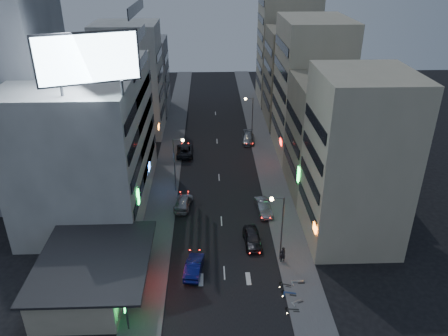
{
  "coord_description": "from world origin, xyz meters",
  "views": [
    {
      "loc": [
        -1.37,
        -32.8,
        31.12
      ],
      "look_at": [
        0.42,
        16.51,
        6.34
      ],
      "focal_mm": 35.0,
      "sensor_mm": 36.0,
      "label": 1
    }
  ],
  "objects_px": {
    "parked_car_right_mid": "(263,207)",
    "road_car_blue": "(194,266)",
    "scooter_blue": "(297,289)",
    "scooter_black_b": "(292,281)",
    "parked_car_left": "(185,150)",
    "scooter_silver_b": "(304,276)",
    "parked_car_right_near": "(252,238)",
    "scooter_silver_a": "(301,295)",
    "parked_car_right_far": "(248,138)",
    "scooter_black_a": "(300,305)",
    "road_car_silver": "(183,202)",
    "person": "(283,254)"
  },
  "relations": [
    {
      "from": "road_car_blue",
      "to": "scooter_black_b",
      "type": "distance_m",
      "value": 10.41
    },
    {
      "from": "scooter_black_a",
      "to": "scooter_silver_a",
      "type": "distance_m",
      "value": 1.4
    },
    {
      "from": "scooter_silver_a",
      "to": "scooter_silver_b",
      "type": "bearing_deg",
      "value": -38.7
    },
    {
      "from": "parked_car_left",
      "to": "parked_car_right_far",
      "type": "height_order",
      "value": "parked_car_left"
    },
    {
      "from": "scooter_silver_b",
      "to": "scooter_blue",
      "type": "bearing_deg",
      "value": 146.84
    },
    {
      "from": "person",
      "to": "parked_car_left",
      "type": "bearing_deg",
      "value": -83.77
    },
    {
      "from": "parked_car_left",
      "to": "scooter_blue",
      "type": "relative_size",
      "value": 3.06
    },
    {
      "from": "parked_car_right_far",
      "to": "scooter_black_b",
      "type": "distance_m",
      "value": 37.74
    },
    {
      "from": "parked_car_left",
      "to": "parked_car_right_far",
      "type": "relative_size",
      "value": 1.1
    },
    {
      "from": "scooter_black_b",
      "to": "parked_car_right_far",
      "type": "bearing_deg",
      "value": 20.82
    },
    {
      "from": "scooter_black_b",
      "to": "scooter_silver_b",
      "type": "bearing_deg",
      "value": -44.34
    },
    {
      "from": "parked_car_left",
      "to": "person",
      "type": "distance_m",
      "value": 31.33
    },
    {
      "from": "parked_car_right_near",
      "to": "scooter_blue",
      "type": "bearing_deg",
      "value": -69.89
    },
    {
      "from": "scooter_black_a",
      "to": "scooter_black_b",
      "type": "xyz_separation_m",
      "value": [
        -0.14,
        3.36,
        -0.01
      ]
    },
    {
      "from": "road_car_blue",
      "to": "road_car_silver",
      "type": "distance_m",
      "value": 13.5
    },
    {
      "from": "parked_car_right_far",
      "to": "person",
      "type": "height_order",
      "value": "person"
    },
    {
      "from": "parked_car_right_near",
      "to": "parked_car_right_far",
      "type": "distance_m",
      "value": 30.46
    },
    {
      "from": "scooter_blue",
      "to": "scooter_silver_b",
      "type": "xyz_separation_m",
      "value": [
        1.09,
        1.87,
        0.03
      ]
    },
    {
      "from": "person",
      "to": "scooter_silver_a",
      "type": "xyz_separation_m",
      "value": [
        0.94,
        -5.89,
        -0.43
      ]
    },
    {
      "from": "parked_car_right_far",
      "to": "scooter_blue",
      "type": "bearing_deg",
      "value": -83.86
    },
    {
      "from": "parked_car_right_near",
      "to": "scooter_silver_a",
      "type": "bearing_deg",
      "value": -70.27
    },
    {
      "from": "person",
      "to": "scooter_black_b",
      "type": "relative_size",
      "value": 1.17
    },
    {
      "from": "parked_car_left",
      "to": "person",
      "type": "bearing_deg",
      "value": 110.59
    },
    {
      "from": "scooter_silver_a",
      "to": "scooter_blue",
      "type": "bearing_deg",
      "value": -3.31
    },
    {
      "from": "parked_car_left",
      "to": "scooter_silver_a",
      "type": "height_order",
      "value": "parked_car_left"
    },
    {
      "from": "parked_car_right_near",
      "to": "scooter_silver_b",
      "type": "relative_size",
      "value": 2.4
    },
    {
      "from": "parked_car_left",
      "to": "scooter_blue",
      "type": "height_order",
      "value": "parked_car_left"
    },
    {
      "from": "parked_car_right_mid",
      "to": "road_car_blue",
      "type": "height_order",
      "value": "road_car_blue"
    },
    {
      "from": "scooter_black_b",
      "to": "scooter_silver_b",
      "type": "xyz_separation_m",
      "value": [
        1.37,
        0.69,
        0.11
      ]
    },
    {
      "from": "scooter_silver_a",
      "to": "scooter_silver_b",
      "type": "distance_m",
      "value": 2.83
    },
    {
      "from": "road_car_silver",
      "to": "scooter_silver_b",
      "type": "xyz_separation_m",
      "value": [
        13.24,
        -15.21,
        -0.01
      ]
    },
    {
      "from": "parked_car_right_far",
      "to": "road_car_blue",
      "type": "distance_m",
      "value": 36.29
    },
    {
      "from": "scooter_black_b",
      "to": "scooter_black_a",
      "type": "bearing_deg",
      "value": -158.72
    },
    {
      "from": "parked_car_right_near",
      "to": "person",
      "type": "height_order",
      "value": "person"
    },
    {
      "from": "scooter_blue",
      "to": "scooter_black_b",
      "type": "xyz_separation_m",
      "value": [
        -0.28,
        1.18,
        -0.08
      ]
    },
    {
      "from": "parked_car_right_near",
      "to": "parked_car_left",
      "type": "xyz_separation_m",
      "value": [
        -9.08,
        25.42,
        -0.01
      ]
    },
    {
      "from": "road_car_blue",
      "to": "person",
      "type": "xyz_separation_m",
      "value": [
        9.73,
        1.35,
        0.28
      ]
    },
    {
      "from": "scooter_blue",
      "to": "road_car_silver",
      "type": "bearing_deg",
      "value": 49.22
    },
    {
      "from": "parked_car_right_near",
      "to": "road_car_blue",
      "type": "xyz_separation_m",
      "value": [
        -6.71,
        -4.82,
        -0.03
      ]
    },
    {
      "from": "road_car_silver",
      "to": "scooter_black_a",
      "type": "distance_m",
      "value": 22.7
    },
    {
      "from": "road_car_blue",
      "to": "scooter_black_b",
      "type": "bearing_deg",
      "value": 173.56
    },
    {
      "from": "parked_car_left",
      "to": "parked_car_right_near",
      "type": "bearing_deg",
      "value": 107.52
    },
    {
      "from": "scooter_black_a",
      "to": "road_car_silver",
      "type": "bearing_deg",
      "value": 38.52
    },
    {
      "from": "scooter_silver_a",
      "to": "road_car_blue",
      "type": "bearing_deg",
      "value": 44.58
    },
    {
      "from": "scooter_black_b",
      "to": "parked_car_right_near",
      "type": "bearing_deg",
      "value": 43.7
    },
    {
      "from": "road_car_blue",
      "to": "scooter_blue",
      "type": "bearing_deg",
      "value": 167.97
    },
    {
      "from": "parked_car_right_mid",
      "to": "scooter_black_b",
      "type": "xyz_separation_m",
      "value": [
        1.27,
        -14.2,
        -0.15
      ]
    },
    {
      "from": "scooter_black_a",
      "to": "scooter_black_b",
      "type": "relative_size",
      "value": 1.03
    },
    {
      "from": "scooter_blue",
      "to": "scooter_silver_b",
      "type": "height_order",
      "value": "scooter_silver_b"
    },
    {
      "from": "parked_car_left",
      "to": "scooter_silver_b",
      "type": "height_order",
      "value": "parked_car_left"
    }
  ]
}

